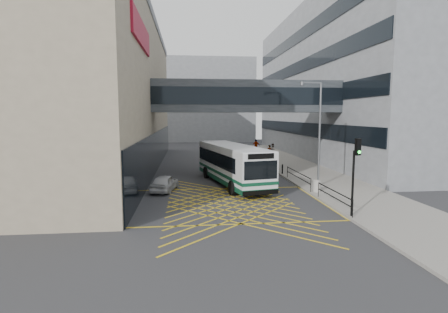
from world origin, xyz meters
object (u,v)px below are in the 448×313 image
object	(u,v)px
car_dark	(216,157)
pedestrian_a	(269,152)
traffic_light	(355,166)
bus	(232,163)
litter_bin	(317,186)
car_silver	(224,163)
car_white	(165,183)
pedestrian_b	(273,150)
street_lamp	(318,128)
pedestrian_c	(256,146)

from	to	relation	value
car_dark	pedestrian_a	bearing A→B (deg)	-154.83
traffic_light	pedestrian_a	distance (m)	26.16
bus	litter_bin	size ratio (longest dim) A/B	14.04
car_silver	traffic_light	bearing A→B (deg)	100.21
car_white	litter_bin	world-z (taller)	car_white
pedestrian_b	street_lamp	bearing A→B (deg)	-135.54
bus	litter_bin	bearing A→B (deg)	-49.31
traffic_light	pedestrian_b	xyz separation A→B (m)	(2.60, 28.66, -1.96)
traffic_light	pedestrian_c	bearing A→B (deg)	66.52
litter_bin	pedestrian_a	xyz separation A→B (m)	(1.17, 19.76, 0.45)
car_silver	traffic_light	size ratio (longest dim) A/B	0.96
car_silver	pedestrian_b	bearing A→B (deg)	-133.64
car_silver	litter_bin	xyz separation A→B (m)	(5.44, -12.72, -0.06)
car_white	bus	bearing A→B (deg)	-144.96
car_silver	pedestrian_a	distance (m)	9.67
car_silver	litter_bin	world-z (taller)	car_silver
car_dark	pedestrian_b	distance (m)	9.37
litter_bin	car_white	bearing A→B (deg)	169.19
bus	street_lamp	distance (m)	7.45
car_dark	litter_bin	world-z (taller)	car_dark
car_white	traffic_light	size ratio (longest dim) A/B	0.93
traffic_light	bus	bearing A→B (deg)	95.60
car_silver	pedestrian_c	world-z (taller)	pedestrian_c
street_lamp	traffic_light	bearing A→B (deg)	-105.70
bus	car_dark	world-z (taller)	bus
litter_bin	pedestrian_c	bearing A→B (deg)	88.04
car_white	pedestrian_a	distance (m)	21.49
traffic_light	pedestrian_c	xyz separation A→B (m)	(1.23, 33.65, -1.83)
car_dark	bus	bearing A→B (deg)	101.49
litter_bin	pedestrian_a	world-z (taller)	pedestrian_a
traffic_light	street_lamp	distance (m)	8.54
pedestrian_a	pedestrian_c	distance (m)	7.60
pedestrian_b	pedestrian_a	bearing A→B (deg)	-154.56
bus	car_dark	bearing A→B (deg)	78.85
car_silver	traffic_light	world-z (taller)	traffic_light
car_dark	traffic_light	xyz separation A→B (m)	(5.63, -24.20, 2.31)
pedestrian_b	pedestrian_c	size ratio (longest dim) A/B	0.87
traffic_light	litter_bin	bearing A→B (deg)	65.92
bus	pedestrian_c	xyz separation A→B (m)	(6.64, 23.03, -0.61)
car_white	traffic_light	world-z (taller)	traffic_light
car_white	pedestrian_b	distance (m)	24.28
car_white	street_lamp	distance (m)	12.49
litter_bin	car_silver	bearing A→B (deg)	113.15
pedestrian_a	pedestrian_b	world-z (taller)	pedestrian_a
bus	street_lamp	bearing A→B (deg)	-32.08
car_dark	pedestrian_b	bearing A→B (deg)	-141.01
car_dark	pedestrian_c	bearing A→B (deg)	-115.45
traffic_light	pedestrian_b	world-z (taller)	traffic_light
car_dark	pedestrian_a	world-z (taller)	pedestrian_a
car_silver	pedestrian_c	xyz separation A→B (m)	(6.37, 14.64, 0.50)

